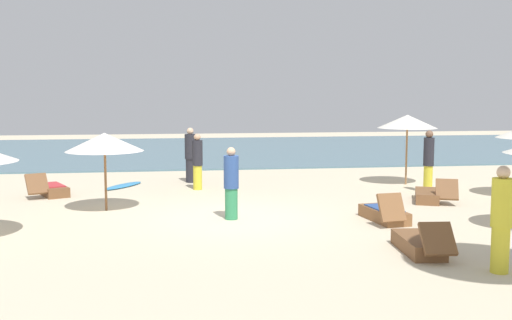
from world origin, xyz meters
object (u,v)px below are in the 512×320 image
Objects in this scene: person_4 at (197,161)px; person_5 at (429,161)px; lounger_4 at (420,244)px; umbrella_5 at (407,122)px; lounger_3 at (429,195)px; person_1 at (501,219)px; umbrella_1 at (105,142)px; lounger_0 at (385,214)px; surfboard at (123,186)px; person_3 at (231,183)px; lounger_2 at (51,189)px; person_2 at (190,155)px.

person_5 is (6.71, -1.53, 0.08)m from person_4.
person_4 reaches higher than lounger_4.
umbrella_5 is 1.96m from person_5.
lounger_3 is 1.01× the size of person_1.
lounger_3 is (8.56, 0.06, -1.55)m from umbrella_1.
lounger_0 is at bearing -132.15° from lounger_3.
surfboard is at bearing 158.32° from person_4.
lounger_2 is at bearing 139.78° from person_3.
lounger_4 is (7.92, -7.58, -0.01)m from lounger_2.
lounger_2 is 1.00× the size of person_1.
person_4 is (-4.49, 9.38, -0.03)m from person_1.
umbrella_1 reaches higher than lounger_4.
lounger_2 is 0.99× the size of lounger_3.
umbrella_1 is 5.15m from person_2.
umbrella_1 is 1.14× the size of person_4.
person_2 is (-6.84, 1.43, -1.12)m from umbrella_5.
person_5 is (9.14, 1.47, -0.77)m from umbrella_1.
person_5 is at bearing -12.81° from person_4.
person_4 is at bearing -84.36° from person_2.
lounger_2 is at bearing 134.32° from person_1.
lounger_3 is at bearing -112.62° from person_5.
surfboard is at bearing -163.24° from person_2.
person_2 is at bearing 95.64° from person_4.
lounger_2 is at bearing -177.03° from umbrella_5.
person_3 is (-6.12, -4.62, -1.18)m from umbrella_5.
umbrella_5 is 1.26× the size of person_1.
person_5 is (0.58, 1.40, 0.78)m from lounger_3.
person_5 reaches higher than lounger_4.
umbrella_1 is 9.64m from umbrella_5.
person_1 is 1.05× the size of person_3.
surfboard is (1.94, 1.36, -0.14)m from lounger_2.
umbrella_1 is at bearing -54.78° from lounger_2.
lounger_0 is at bearing -30.13° from lounger_2.
person_4 is (-0.57, 4.50, 0.02)m from person_3.
umbrella_1 is at bearing 160.80° from lounger_0.
lounger_4 reaches higher than lounger_3.
person_3 is at bearing -164.16° from lounger_3.
lounger_2 is at bearing 174.38° from person_5.
lounger_3 is 5.65m from lounger_4.
umbrella_5 is at bearing -5.04° from surfboard.
umbrella_1 is 1.08× the size of person_2.
umbrella_1 reaches higher than person_1.
surfboard is (-6.32, 6.15, -0.14)m from lounger_0.
person_1 is 6.26m from person_3.
lounger_4 is at bearing -68.10° from person_2.
lounger_2 is 2.37m from surfboard.
lounger_2 is at bearing 136.29° from lounger_4.
person_5 reaches higher than lounger_2.
umbrella_1 is 3.47m from lounger_2.
surfboard is at bearing 117.79° from person_3.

